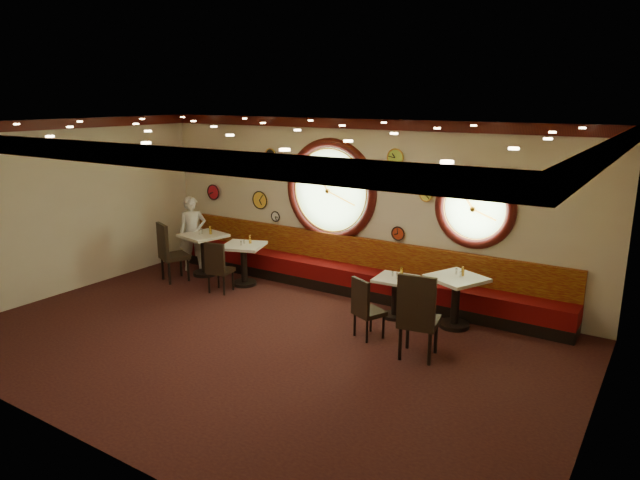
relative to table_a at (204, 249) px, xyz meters
The scene contains 48 objects.
floor 3.70m from the table_a, 33.57° to the right, with size 9.00×6.00×0.00m, color black.
ceiling 4.52m from the table_a, 33.57° to the right, with size 9.00×6.00×0.02m, color gold.
wall_back 3.37m from the table_a, 17.74° to the left, with size 9.00×0.02×3.20m, color beige.
wall_front 5.97m from the table_a, 58.74° to the right, with size 9.00×0.02×3.20m, color beige.
wall_left 2.70m from the table_a, 125.61° to the right, with size 0.02×6.00×3.20m, color beige.
wall_right 7.89m from the table_a, 15.01° to the right, with size 0.02×6.00×3.20m, color beige.
molding_back 4.09m from the table_a, 16.89° to the left, with size 9.00×0.10×0.18m, color #3A0D0A.
molding_front 6.37m from the table_a, 58.48° to the right, with size 9.00×0.10×0.18m, color #3A0D0A.
molding_left 3.56m from the table_a, 124.67° to the right, with size 0.10×6.00×0.18m, color #3A0D0A.
molding_right 8.18m from the table_a, 15.10° to the right, with size 0.10×6.00×0.18m, color #3A0D0A.
banquette_base 3.16m from the table_a, 12.85° to the left, with size 8.00×0.55×0.20m, color black.
banquette_seat 3.13m from the table_a, 12.85° to the left, with size 8.00×0.55×0.30m, color #560709.
banquette_back 3.19m from the table_a, 16.71° to the left, with size 8.00×0.10×0.55m, color #630E07.
porthole_left_glass 2.94m from the table_a, 21.62° to the left, with size 1.66×1.66×0.02m, color #99C878.
porthole_left_frame 2.94m from the table_a, 21.31° to the left, with size 1.98×1.98×0.18m, color #3A0D0A.
porthole_left_ring 2.93m from the table_a, 20.70° to the left, with size 1.61×1.61×0.03m, color gold.
porthole_right_glass 5.48m from the table_a, 10.48° to the left, with size 1.10×1.10×0.02m, color #99C878.
porthole_right_frame 5.48m from the table_a, 10.32° to the left, with size 1.38×1.38×0.18m, color #3A0D0A.
porthole_right_ring 5.48m from the table_a, 10.00° to the left, with size 1.09×1.09×0.03m, color gold.
wall_clock_0 1.62m from the table_a, 39.13° to the left, with size 0.20×0.20×0.03m, color silver.
wall_clock_1 1.53m from the table_a, 51.28° to the left, with size 0.36×0.36×0.03m, color yellow.
wall_clock_2 4.40m from the table_a, 13.84° to the left, with size 0.30×0.30×0.03m, color #B0DA44.
wall_clock_3 4.06m from the table_a, 13.49° to the left, with size 0.24×0.24×0.03m, color red.
wall_clock_4 2.04m from the table_a, 99.09° to the left, with size 0.26×0.26×0.03m, color #8AC527.
wall_clock_5 4.71m from the table_a, 12.01° to the left, with size 0.22×0.22×0.03m, color #FFFE54.
wall_clock_6 2.37m from the table_a, 41.71° to the left, with size 0.24×0.24×0.03m, color black.
wall_clock_7 1.48m from the table_a, 120.43° to the left, with size 0.32×0.32×0.03m, color red.
table_a is the anchor object (origin of this frame).
table_b 1.10m from the table_a, ahead, with size 0.94×0.94×0.82m.
table_c 4.31m from the table_a, ahead, with size 0.68×0.68×0.70m.
table_d 5.30m from the table_a, ahead, with size 1.02×1.02×0.84m.
chair_a 0.75m from the table_a, 112.64° to the right, with size 0.65×0.65×0.73m.
chair_b 1.22m from the table_a, 34.12° to the right, with size 0.48×0.48×0.61m.
chair_c 4.42m from the table_a, 13.33° to the right, with size 0.53×0.53×0.59m.
chair_d 5.41m from the table_a, 13.57° to the right, with size 0.61×0.61×0.78m.
condiment_a_salt 0.38m from the table_a, 169.05° to the left, with size 0.04×0.04×0.11m, color #BBBBC0.
condiment_b_salt 1.12m from the table_a, ahead, with size 0.03×0.03×0.09m, color silver.
condiment_c_salt 4.24m from the table_a, ahead, with size 0.03×0.03×0.09m, color silver.
condiment_d_salt 5.26m from the table_a, ahead, with size 0.04×0.04×0.10m, color silver.
condiment_a_pepper 0.38m from the table_a, 120.48° to the right, with size 0.04×0.04×0.11m, color silver.
condiment_b_pepper 1.16m from the table_a, ahead, with size 0.03×0.03×0.09m, color silver.
condiment_c_pepper 4.37m from the table_a, ahead, with size 0.04×0.04×0.11m, color silver.
condiment_d_pepper 5.36m from the table_a, ahead, with size 0.03×0.03×0.09m, color silver.
condiment_a_bottle 0.43m from the table_a, 34.47° to the left, with size 0.05×0.05×0.17m, color gold.
condiment_b_bottle 1.22m from the table_a, ahead, with size 0.05×0.05×0.17m, color gold.
condiment_c_bottle 4.39m from the table_a, ahead, with size 0.05×0.05×0.18m, color gold.
condiment_d_bottle 5.37m from the table_a, ahead, with size 0.05×0.05×0.16m, color gold.
waiter 0.55m from the table_a, 160.61° to the left, with size 0.57×0.38×1.57m, color white.
Camera 1 is at (5.06, -6.15, 3.59)m, focal length 32.00 mm.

